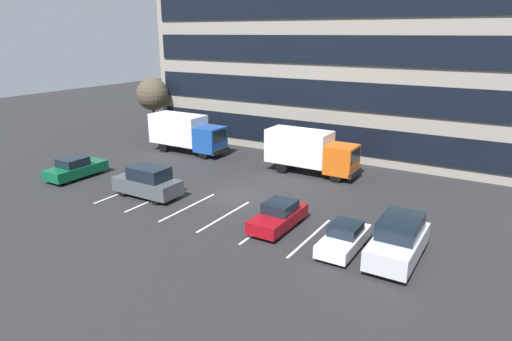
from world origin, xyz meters
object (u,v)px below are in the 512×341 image
box_truck_blue (186,132)px  sedan_maroon (279,216)px  suv_silver (398,240)px  bare_tree (152,94)px  sedan_white (344,238)px  suv_charcoal (148,182)px  box_truck_orange (310,150)px  sedan_forest (76,168)px

box_truck_blue → sedan_maroon: bearing=-34.1°
suv_silver → bare_tree: bearing=154.6°
sedan_white → suv_charcoal: (-13.93, 0.56, 0.36)m
box_truck_orange → bare_tree: 19.57m
sedan_white → bare_tree: size_ratio=0.63×
bare_tree → box_truck_orange: bearing=-9.4°
sedan_white → bare_tree: bearing=151.8°
suv_silver → sedan_white: 2.62m
sedan_forest → suv_silver: suv_silver is taller
suv_silver → box_truck_blue: bearing=154.2°
box_truck_blue → sedan_forest: 10.54m
sedan_forest → suv_charcoal: 7.55m
sedan_white → bare_tree: bare_tree is taller
sedan_white → sedan_forest: bearing=178.2°
box_truck_blue → suv_charcoal: (5.26, -10.34, -0.91)m
suv_silver → bare_tree: (-28.61, 13.60, 3.44)m
box_truck_orange → suv_charcoal: bearing=-124.4°
suv_charcoal → box_truck_blue: bearing=117.0°
sedan_white → bare_tree: 29.81m
box_truck_blue → sedan_forest: box_truck_blue is taller
sedan_forest → sedan_maroon: sedan_forest is taller
box_truck_blue → sedan_forest: (-2.29, -10.22, -1.16)m
suv_silver → suv_charcoal: size_ratio=1.03×
sedan_white → sedan_maroon: bearing=170.6°
box_truck_blue → bare_tree: 7.94m
sedan_white → suv_charcoal: bearing=177.7°
suv_silver → sedan_maroon: bearing=177.4°
sedan_forest → bare_tree: size_ratio=0.73×
sedan_forest → sedan_white: bearing=-1.8°
sedan_forest → sedan_white: 21.49m
suv_silver → bare_tree: 31.87m
suv_silver → bare_tree: size_ratio=0.78×
sedan_white → bare_tree: (-26.05, 13.98, 3.83)m
suv_silver → sedan_forest: bearing=179.3°
sedan_white → sedan_maroon: (-4.11, 0.68, 0.06)m
suv_silver → suv_charcoal: suv_silver is taller
box_truck_orange → sedan_white: size_ratio=1.85×
suv_charcoal → sedan_forest: bearing=179.1°
box_truck_orange → bare_tree: (-19.14, 3.15, 2.61)m
box_truck_orange → sedan_white: box_truck_orange is taller
sedan_maroon → bare_tree: 25.93m
sedan_forest → sedan_white: sedan_forest is taller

